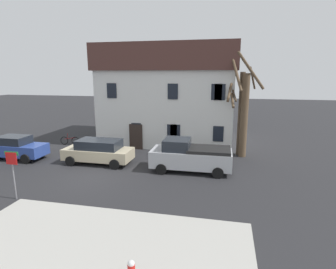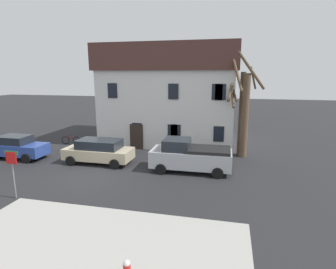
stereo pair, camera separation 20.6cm
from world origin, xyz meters
The scene contains 9 objects.
ground_plane centered at (0.00, 0.00, 0.00)m, with size 120.00×120.00×0.00m, color #262628.
building_main centered at (2.56, 10.84, 4.36)m, with size 11.85×8.90×8.56m.
tree_bare_near centered at (8.77, 6.76, 3.36)m, with size 1.93×1.50×6.63m.
tree_bare_mid centered at (8.89, 6.26, 3.55)m, with size 2.57×2.56×7.63m.
car_blue_sedan centered at (-7.39, 2.18, 0.85)m, with size 4.64×1.99×1.70m.
car_beige_wagon centered at (-0.85, 2.48, 0.89)m, with size 4.72×2.14×1.69m.
pickup_truck_silver centered at (5.58, 2.32, 1.00)m, with size 5.13×2.35×2.07m.
street_sign_pole centered at (-2.34, -3.62, 1.73)m, with size 0.76×0.07×2.45m.
bicycle_leaning centered at (-5.75, 6.79, 0.37)m, with size 1.75×0.21×1.03m.
Camera 2 is at (7.93, -14.36, 6.04)m, focal length 29.29 mm.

